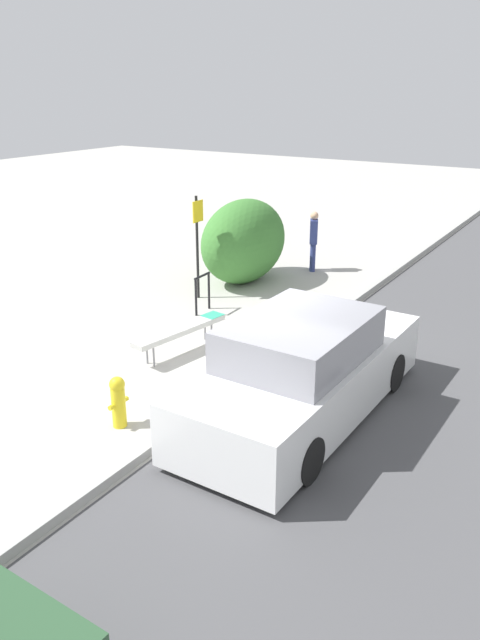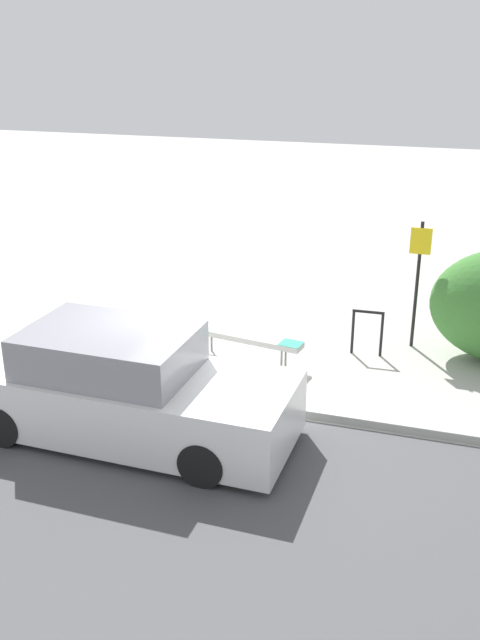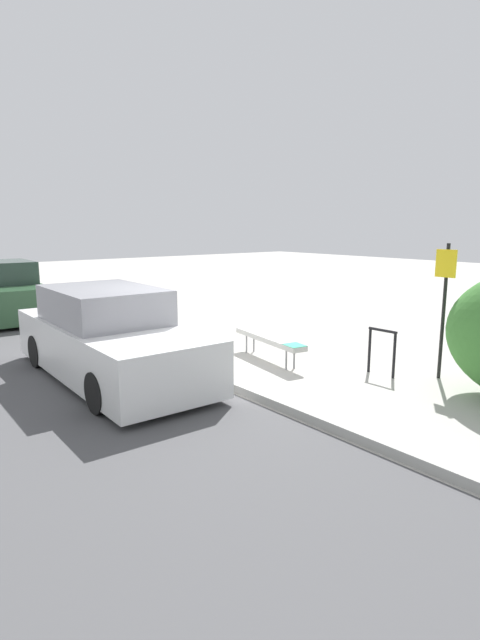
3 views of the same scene
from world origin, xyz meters
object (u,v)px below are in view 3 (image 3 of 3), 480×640
object	(u,v)px
parked_car_near	(109,338)
bike_rack	(382,347)
parked_car_far	(2,294)
bench	(269,339)
fire_hydrant	(165,325)
sign_post	(444,298)

from	to	relation	value
parked_car_near	bike_rack	bearing A→B (deg)	54.23
parked_car_near	parked_car_far	distance (m)	7.00
bench	parked_car_near	world-z (taller)	parked_car_near
fire_hydrant	parked_car_near	bearing A→B (deg)	-51.08
bike_rack	parked_car_near	distance (m)	4.72
bench	bike_rack	size ratio (longest dim) A/B	2.52
sign_post	parked_car_far	size ratio (longest dim) A/B	0.58
bike_rack	parked_car_far	xyz separation A→B (m)	(-9.84, -3.81, 0.21)
bike_rack	sign_post	xyz separation A→B (m)	(0.73, 0.63, 0.88)
sign_post	parked_car_far	world-z (taller)	sign_post
sign_post	fire_hydrant	size ratio (longest dim) A/B	3.01
bench	sign_post	bearing A→B (deg)	38.65
fire_hydrant	parked_car_far	world-z (taller)	parked_car_far
bike_rack	bench	bearing A→B (deg)	-155.36
sign_post	parked_car_near	world-z (taller)	sign_post
bench	sign_post	xyz separation A→B (m)	(2.67, 1.52, 0.96)
bike_rack	parked_car_far	bearing A→B (deg)	-158.84
bench	parked_car_far	world-z (taller)	parked_car_far
bike_rack	fire_hydrant	bearing A→B (deg)	-158.98
bike_rack	fire_hydrant	xyz separation A→B (m)	(-4.49, -1.72, -0.09)
bike_rack	parked_car_near	xyz separation A→B (m)	(-2.83, -3.77, 0.19)
parked_car_far	fire_hydrant	bearing A→B (deg)	22.96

